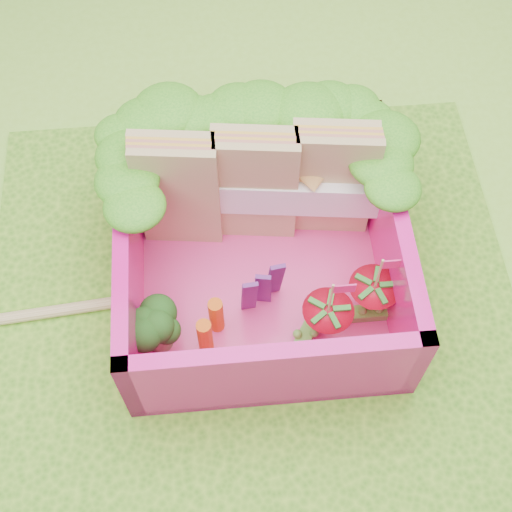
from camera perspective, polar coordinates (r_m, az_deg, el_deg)
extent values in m
plane|color=#93D63C|center=(3.52, -0.09, -5.26)|extent=(14.00, 14.00, 0.00)
cube|color=#4D9521|center=(3.51, -0.09, -5.16)|extent=(2.60, 2.60, 0.03)
cube|color=#E83B88|center=(3.57, 0.39, -1.80)|extent=(1.30, 1.30, 0.05)
cube|color=#F2148C|center=(3.70, -0.47, 8.44)|extent=(1.30, 0.07, 0.55)
cube|color=#F2148C|center=(3.08, 1.47, -9.59)|extent=(1.30, 0.07, 0.55)
cube|color=#F2148C|center=(3.37, -10.04, -0.55)|extent=(0.07, 1.30, 0.55)
cube|color=#F2148C|center=(3.44, 10.67, 1.02)|extent=(0.07, 1.30, 0.55)
ellipsoid|color=#278A19|center=(3.44, -8.95, 10.78)|extent=(0.30, 0.30, 0.11)
ellipsoid|color=#278A19|center=(3.43, -7.08, 10.95)|extent=(0.30, 0.30, 0.11)
ellipsoid|color=#278A19|center=(3.42, -5.19, 11.12)|extent=(0.30, 0.30, 0.11)
ellipsoid|color=#278A19|center=(3.42, -3.30, 11.26)|extent=(0.30, 0.30, 0.11)
ellipsoid|color=#278A19|center=(3.42, -1.41, 11.40)|extent=(0.30, 0.30, 0.11)
ellipsoid|color=#278A19|center=(3.43, 0.48, 11.53)|extent=(0.30, 0.30, 0.11)
ellipsoid|color=#278A19|center=(3.44, 2.37, 11.64)|extent=(0.30, 0.30, 0.11)
ellipsoid|color=#278A19|center=(3.45, 4.24, 11.74)|extent=(0.30, 0.30, 0.11)
ellipsoid|color=#278A19|center=(3.47, 6.10, 11.83)|extent=(0.30, 0.30, 0.11)
ellipsoid|color=#278A19|center=(3.49, 7.94, 11.90)|extent=(0.30, 0.30, 0.11)
ellipsoid|color=#278A19|center=(3.15, -10.32, 4.09)|extent=(0.27, 0.27, 0.10)
ellipsoid|color=#278A19|center=(3.23, -10.31, 6.12)|extent=(0.27, 0.27, 0.10)
ellipsoid|color=#278A19|center=(3.32, -10.30, 8.06)|extent=(0.27, 0.27, 0.10)
ellipsoid|color=#278A19|center=(3.40, -10.30, 9.90)|extent=(0.27, 0.27, 0.10)
ellipsoid|color=#278A19|center=(3.21, 10.69, 5.58)|extent=(0.27, 0.27, 0.10)
ellipsoid|color=#278A19|center=(3.29, 10.25, 7.56)|extent=(0.27, 0.27, 0.10)
ellipsoid|color=#278A19|center=(3.38, 9.83, 9.43)|extent=(0.27, 0.27, 0.10)
ellipsoid|color=#278A19|center=(3.46, 9.42, 11.21)|extent=(0.27, 0.27, 0.10)
cube|color=tan|center=(3.42, -6.27, 5.28)|extent=(0.41, 0.20, 0.69)
cube|color=tan|center=(3.42, -0.06, 5.76)|extent=(0.41, 0.20, 0.69)
cube|color=tan|center=(3.46, 6.10, 6.16)|extent=(0.41, 0.20, 0.69)
cube|color=white|center=(3.45, -0.06, 5.42)|extent=(1.26, 0.32, 0.20)
cylinder|color=#6A9648|center=(3.35, -7.76, -6.34)|extent=(0.12, 0.12, 0.14)
ellipsoid|color=#144C18|center=(3.24, -8.02, -5.41)|extent=(0.34, 0.34, 0.12)
cylinder|color=orange|center=(3.27, -4.09, -6.49)|extent=(0.07, 0.07, 0.26)
cylinder|color=orange|center=(3.32, -3.20, -4.75)|extent=(0.07, 0.07, 0.23)
cube|color=#541B5E|center=(3.28, -0.54, -3.24)|extent=(0.07, 0.03, 0.38)
cube|color=#541B5E|center=(3.30, 0.61, -2.63)|extent=(0.07, 0.03, 0.38)
cube|color=#541B5E|center=(3.32, 1.54, -1.86)|extent=(0.07, 0.03, 0.38)
cone|color=red|center=(3.32, 5.63, -5.24)|extent=(0.24, 0.24, 0.24)
cylinder|color=tan|center=(3.11, 6.00, -3.37)|extent=(0.01, 0.01, 0.24)
cube|color=#EA2777|center=(3.04, 7.07, -2.61)|extent=(0.10, 0.01, 0.06)
cone|color=red|center=(3.40, 9.21, -3.37)|extent=(0.24, 0.24, 0.24)
cylinder|color=tan|center=(3.19, 9.80, -1.41)|extent=(0.01, 0.01, 0.24)
cube|color=#EA2777|center=(3.13, 10.91, -0.63)|extent=(0.10, 0.01, 0.06)
cube|color=#5DAE36|center=(3.47, 9.07, -4.52)|extent=(0.32, 0.07, 0.05)
cube|color=#5DAE36|center=(3.38, 3.97, -6.43)|extent=(0.23, 0.31, 0.05)
cube|color=tan|center=(3.65, -17.86, -4.63)|extent=(2.06, 0.21, 0.05)
cube|color=tan|center=(3.64, -17.00, -4.34)|extent=(2.06, 0.21, 0.05)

